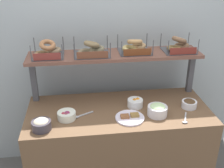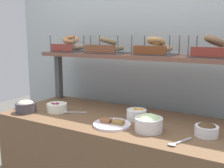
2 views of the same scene
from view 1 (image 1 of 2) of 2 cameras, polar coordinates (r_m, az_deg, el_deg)
name	(u,v)px [view 1 (image 1 of 2)]	position (r m, az deg, el deg)	size (l,w,h in m)	color
back_wall	(111,52)	(2.78, -0.19, 6.70)	(2.81, 0.06, 2.40)	#A7B1B3
deli_counter	(118,148)	(2.68, 1.33, -13.16)	(1.61, 0.70, 0.85)	brown
shelf_riser_left	(34,81)	(2.59, -15.94, 0.65)	(0.05, 0.05, 0.40)	#4C4C51
shelf_riser_right	(191,73)	(2.77, 16.01, 2.28)	(0.05, 0.05, 0.40)	#4C4C51
upper_shelf	(115,55)	(2.50, 0.60, 6.06)	(1.57, 0.32, 0.03)	brown
bowl_scallion_spread	(157,110)	(2.36, 9.42, -5.30)	(0.17, 0.17, 0.11)	silver
bowl_fruit_salad	(135,103)	(2.47, 4.85, -3.91)	(0.14, 0.14, 0.08)	white
bowl_chocolate_spread	(189,104)	(2.54, 15.76, -3.93)	(0.13, 0.13, 0.08)	white
bowl_tuna_salad	(41,124)	(2.22, -14.47, -8.11)	(0.15, 0.15, 0.09)	#423C45
bowl_beet_salad	(67,115)	(2.32, -9.42, -6.41)	(0.15, 0.15, 0.07)	white
serving_plate_white	(130,118)	(2.31, 3.72, -6.97)	(0.24, 0.24, 0.04)	white
serving_spoon_near_plate	(81,115)	(2.35, -6.51, -6.52)	(0.17, 0.09, 0.01)	#B7B7BC
serving_spoon_by_edge	(185,120)	(2.36, 14.97, -7.18)	(0.09, 0.17, 0.01)	#B7B7BC
bagel_basket_everything	(48,51)	(2.47, -13.18, 6.66)	(0.28, 0.25, 0.15)	#4C4C51
bagel_basket_poppy	(91,50)	(2.45, -4.28, 7.05)	(0.31, 0.24, 0.14)	#4C4C51
bagel_basket_sesame	(135,47)	(2.52, 4.71, 7.65)	(0.30, 0.25, 0.14)	#4C4C51
bagel_basket_cinnamon_raisin	(179,46)	(2.61, 13.66, 7.68)	(0.29, 0.25, 0.15)	#4C4C51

